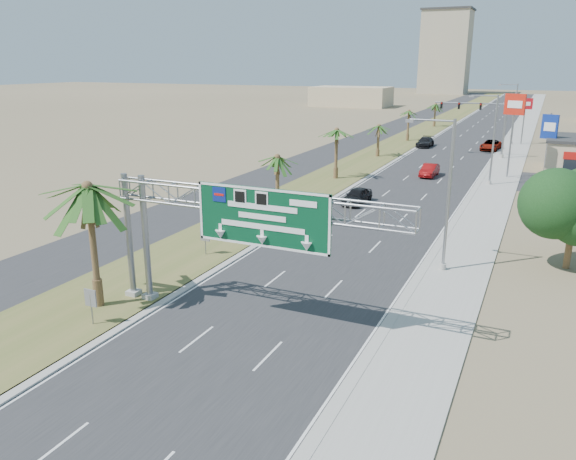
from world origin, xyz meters
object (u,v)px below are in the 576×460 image
(car_left_lane, at_px, (357,196))
(car_mid_lane, at_px, (429,170))
(pole_sign_red_far, at_px, (525,107))
(sign_gantry, at_px, (239,211))
(car_far, at_px, (425,142))
(pole_sign_blue, at_px, (549,129))
(palm_near, at_px, (87,188))
(signal_mast, at_px, (490,124))
(pole_sign_red_near, at_px, (514,110))
(car_right_lane, at_px, (491,145))

(car_left_lane, height_order, car_mid_lane, car_left_lane)
(pole_sign_red_far, bearing_deg, car_mid_lane, -104.15)
(sign_gantry, bearing_deg, car_mid_lane, 88.20)
(car_mid_lane, distance_m, car_far, 25.58)
(pole_sign_blue, bearing_deg, palm_near, -111.73)
(signal_mast, distance_m, car_mid_lane, 18.84)
(pole_sign_red_near, bearing_deg, car_left_lane, -121.67)
(car_left_lane, xyz_separation_m, pole_sign_red_far, (12.41, 51.35, 5.41))
(signal_mast, xyz_separation_m, car_mid_lane, (-4.84, -17.74, -4.10))
(palm_near, xyz_separation_m, signal_mast, (14.37, 63.97, -2.08))
(palm_near, distance_m, car_left_lane, 30.47)
(sign_gantry, relative_size, car_mid_lane, 3.66)
(car_right_lane, distance_m, car_far, 10.21)
(car_far, distance_m, pole_sign_red_far, 17.91)
(signal_mast, relative_size, pole_sign_blue, 1.40)
(palm_near, distance_m, car_mid_lane, 47.61)
(car_left_lane, bearing_deg, car_right_lane, 82.66)
(signal_mast, height_order, car_right_lane, signal_mast)
(car_mid_lane, bearing_deg, car_far, 104.25)
(sign_gantry, distance_m, car_mid_lane, 44.64)
(car_far, bearing_deg, pole_sign_red_far, 34.28)
(pole_sign_red_far, bearing_deg, pole_sign_blue, -80.88)
(car_mid_lane, distance_m, pole_sign_blue, 16.48)
(signal_mast, bearing_deg, palm_near, -102.66)
(signal_mast, height_order, car_far, signal_mast)
(pole_sign_red_near, height_order, pole_sign_red_far, pole_sign_red_near)
(sign_gantry, xyz_separation_m, car_right_lane, (6.02, 69.82, -5.27))
(signal_mast, height_order, pole_sign_blue, signal_mast)
(car_left_lane, bearing_deg, palm_near, -97.39)
(sign_gantry, height_order, signal_mast, signal_mast)
(car_left_lane, height_order, car_far, car_left_lane)
(sign_gantry, relative_size, palm_near, 2.01)
(pole_sign_red_far, bearing_deg, car_far, -146.49)
(sign_gantry, bearing_deg, pole_sign_red_near, 78.03)
(pole_sign_red_near, height_order, pole_sign_blue, pole_sign_red_near)
(car_mid_lane, height_order, car_far, car_far)
(pole_sign_red_far, bearing_deg, pole_sign_red_near, -90.00)
(pole_sign_blue, bearing_deg, pole_sign_red_far, 99.12)
(car_mid_lane, bearing_deg, pole_sign_red_far, 77.54)
(pole_sign_red_near, bearing_deg, car_right_lane, 100.25)
(sign_gantry, xyz_separation_m, signal_mast, (6.23, 62.05, -1.21))
(signal_mast, bearing_deg, car_right_lane, 91.59)
(sign_gantry, bearing_deg, pole_sign_blue, 75.35)
(sign_gantry, height_order, car_right_lane, sign_gantry)
(signal_mast, relative_size, pole_sign_red_far, 1.30)
(car_left_lane, relative_size, car_far, 0.86)
(car_right_lane, height_order, pole_sign_red_near, pole_sign_red_near)
(car_right_lane, bearing_deg, car_left_lane, -96.56)
(car_right_lane, bearing_deg, car_mid_lane, -95.70)
(car_mid_lane, bearing_deg, palm_near, -99.96)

